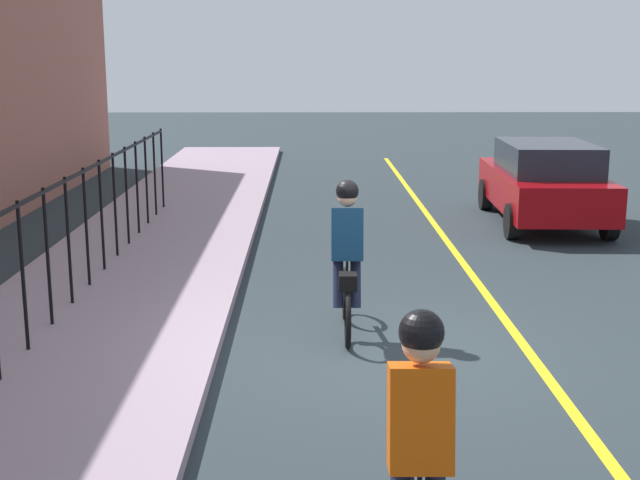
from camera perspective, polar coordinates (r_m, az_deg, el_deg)
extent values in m
plane|color=#273034|center=(9.60, 4.22, -7.37)|extent=(80.00, 80.00, 0.00)
cube|color=yellow|center=(9.86, 13.60, -7.13)|extent=(36.00, 0.12, 0.01)
cube|color=gray|center=(9.88, -15.96, -6.78)|extent=(40.00, 3.20, 0.15)
cylinder|color=black|center=(9.48, -19.08, -2.28)|extent=(0.04, 0.04, 1.60)
cylinder|color=black|center=(10.28, -17.59, -1.08)|extent=(0.04, 0.04, 1.60)
cylinder|color=black|center=(11.09, -16.32, -0.05)|extent=(0.04, 0.04, 1.60)
cylinder|color=black|center=(11.92, -15.22, 0.84)|extent=(0.04, 0.04, 1.60)
cylinder|color=black|center=(12.74, -14.26, 1.61)|extent=(0.04, 0.04, 1.60)
cylinder|color=black|center=(13.58, -13.42, 2.29)|extent=(0.04, 0.04, 1.60)
cylinder|color=black|center=(14.42, -12.68, 2.88)|extent=(0.04, 0.04, 1.60)
cylinder|color=black|center=(15.26, -12.02, 3.42)|extent=(0.04, 0.04, 1.60)
cylinder|color=black|center=(16.10, -11.43, 3.89)|extent=(0.04, 0.04, 1.60)
cylinder|color=black|center=(16.95, -10.89, 4.32)|extent=(0.04, 0.04, 1.60)
cylinder|color=black|center=(17.80, -10.41, 4.71)|extent=(0.04, 0.04, 1.60)
cube|color=black|center=(10.55, -17.18, 3.43)|extent=(14.78, 0.04, 0.04)
torus|color=black|center=(10.60, 1.68, -3.56)|extent=(0.66, 0.07, 0.66)
torus|color=black|center=(9.60, 1.85, -5.27)|extent=(0.66, 0.07, 0.66)
cube|color=black|center=(10.03, 1.77, -3.00)|extent=(0.93, 0.05, 0.24)
cylinder|color=black|center=(9.85, 1.80, -2.39)|extent=(0.03, 0.03, 0.35)
cube|color=#0E2F50|center=(9.79, 1.81, 0.38)|extent=(0.35, 0.36, 0.63)
sphere|color=tan|center=(9.76, 1.82, 2.85)|extent=(0.22, 0.22, 0.22)
sphere|color=black|center=(9.75, 1.82, 3.26)|extent=(0.26, 0.26, 0.26)
cylinder|color=#191E38|center=(9.89, 1.21, -2.63)|extent=(0.34, 0.12, 0.65)
cylinder|color=#191E38|center=(9.89, 2.37, -2.63)|extent=(0.34, 0.12, 0.65)
cube|color=black|center=(9.53, 1.86, -2.77)|extent=(0.24, 0.20, 0.18)
cube|color=#CD4F09|center=(4.98, 6.66, -11.61)|extent=(0.35, 0.36, 0.63)
sphere|color=tan|center=(4.88, 6.72, -6.85)|extent=(0.22, 0.22, 0.22)
sphere|color=black|center=(4.85, 6.74, -6.07)|extent=(0.26, 0.26, 0.26)
cube|color=maroon|center=(17.14, 14.56, 3.29)|extent=(4.47, 1.98, 0.70)
cube|color=#1E232D|center=(16.87, 14.82, 5.30)|extent=(2.53, 1.69, 0.56)
cylinder|color=black|center=(18.48, 10.92, 2.99)|extent=(0.65, 0.25, 0.64)
cylinder|color=black|center=(18.83, 16.03, 2.90)|extent=(0.65, 0.25, 0.64)
cylinder|color=black|center=(15.58, 12.63, 1.22)|extent=(0.65, 0.25, 0.64)
cylinder|color=black|center=(15.99, 18.63, 1.15)|extent=(0.65, 0.25, 0.64)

